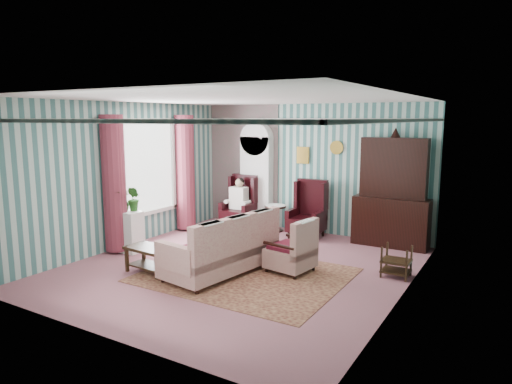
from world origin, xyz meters
The scene contains 17 objects.
floor centered at (0.00, 0.00, 0.00)m, with size 6.00×6.00×0.00m, color #8A5058.
room_shell centered at (-0.62, 0.18, 2.01)m, with size 5.53×6.02×2.91m.
bookcase centered at (-1.35, 2.84, 1.12)m, with size 0.80×0.28×2.24m, color white.
dresser_hutch centered at (1.90, 2.72, 1.18)m, with size 1.50×0.56×2.36m, color black.
wingback_left centered at (-1.60, 2.45, 0.62)m, with size 0.76×0.80×1.25m, color black.
wingback_right centered at (0.15, 2.45, 0.62)m, with size 0.76×0.80×1.25m, color black.
seated_woman centered at (-1.60, 2.45, 0.59)m, with size 0.44×0.40×1.18m, color white, non-canonical shape.
round_side_table centered at (-0.70, 2.60, 0.30)m, with size 0.50×0.50×0.60m, color black.
nest_table centered at (2.47, 0.90, 0.27)m, with size 0.45×0.38×0.54m, color black.
plant_stand centered at (-2.40, -0.30, 0.40)m, with size 0.55×0.35×0.80m, color white.
rug centered at (0.30, -0.30, 0.01)m, with size 3.20×2.60×0.01m, color #4E1D1A.
sofa centered at (-0.12, -0.41, 0.45)m, with size 2.09×1.03×0.90m, color beige.
floral_armchair centered at (0.86, 0.24, 0.53)m, with size 0.77×0.85×1.07m, color beige.
coffee_table centered at (-1.16, -1.01, 0.22)m, with size 0.82×0.47×0.44m, color black.
potted_plant_a centered at (-2.50, -0.44, 1.01)m, with size 0.38×0.33×0.43m, color #164818.
potted_plant_b centered at (-2.30, -0.20, 1.04)m, with size 0.27×0.21×0.48m, color #25581B.
potted_plant_c centered at (-2.52, -0.26, 0.99)m, with size 0.21×0.21×0.38m, color #1D4816.
Camera 1 is at (4.16, -6.46, 2.58)m, focal length 32.00 mm.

